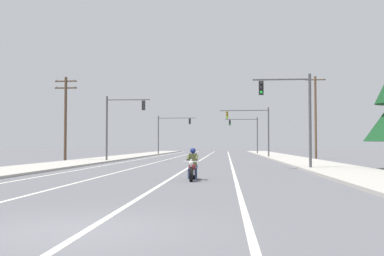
# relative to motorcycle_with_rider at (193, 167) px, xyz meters

# --- Properties ---
(ground_plane) EXTENTS (400.00, 400.00, 0.00)m
(ground_plane) POSITION_rel_motorcycle_with_rider_xyz_m (-1.37, -11.89, -0.59)
(ground_plane) COLOR #5B5B60
(lane_stripe_center) EXTENTS (0.16, 100.00, 0.01)m
(lane_stripe_center) POSITION_rel_motorcycle_with_rider_xyz_m (-1.10, 33.11, -0.58)
(lane_stripe_center) COLOR beige
(lane_stripe_center) RESTS_ON ground
(lane_stripe_left) EXTENTS (0.16, 100.00, 0.01)m
(lane_stripe_left) POSITION_rel_motorcycle_with_rider_xyz_m (-4.76, 33.11, -0.58)
(lane_stripe_left) COLOR beige
(lane_stripe_left) RESTS_ON ground
(lane_stripe_right) EXTENTS (0.16, 100.00, 0.01)m
(lane_stripe_right) POSITION_rel_motorcycle_with_rider_xyz_m (1.94, 33.11, -0.58)
(lane_stripe_right) COLOR beige
(lane_stripe_right) RESTS_ON ground
(lane_stripe_far_left) EXTENTS (0.16, 100.00, 0.01)m
(lane_stripe_far_left) POSITION_rel_motorcycle_with_rider_xyz_m (-7.80, 33.11, -0.58)
(lane_stripe_far_left) COLOR beige
(lane_stripe_far_left) RESTS_ON ground
(sidewalk_kerb_right) EXTENTS (4.40, 110.00, 0.14)m
(sidewalk_kerb_right) POSITION_rel_motorcycle_with_rider_xyz_m (8.45, 28.11, -0.52)
(sidewalk_kerb_right) COLOR #ADA89E
(sidewalk_kerb_right) RESTS_ON ground
(sidewalk_kerb_left) EXTENTS (4.40, 110.00, 0.14)m
(sidewalk_kerb_left) POSITION_rel_motorcycle_with_rider_xyz_m (-11.19, 28.11, -0.52)
(sidewalk_kerb_left) COLOR #ADA89E
(sidewalk_kerb_left) RESTS_ON ground
(motorcycle_with_rider) EXTENTS (0.70, 2.19, 1.46)m
(motorcycle_with_rider) POSITION_rel_motorcycle_with_rider_xyz_m (0.00, 0.00, 0.00)
(motorcycle_with_rider) COLOR black
(motorcycle_with_rider) RESTS_ON ground
(traffic_signal_near_right) EXTENTS (3.76, 0.37, 6.20)m
(traffic_signal_near_right) POSITION_rel_motorcycle_with_rider_xyz_m (5.90, 9.18, 3.44)
(traffic_signal_near_right) COLOR #47474C
(traffic_signal_near_right) RESTS_ON ground
(traffic_signal_near_left) EXTENTS (4.22, 0.37, 6.20)m
(traffic_signal_near_left) POSITION_rel_motorcycle_with_rider_xyz_m (-8.57, 21.47, 3.47)
(traffic_signal_near_left) COLOR #47474C
(traffic_signal_near_left) RESTS_ON ground
(traffic_signal_mid_right) EXTENTS (6.08, 0.44, 6.20)m
(traffic_signal_mid_right) POSITION_rel_motorcycle_with_rider_xyz_m (4.96, 35.67, 3.58)
(traffic_signal_mid_right) COLOR #47474C
(traffic_signal_mid_right) RESTS_ON ground
(traffic_signal_mid_left) EXTENTS (6.08, 0.50, 6.20)m
(traffic_signal_mid_left) POSITION_rel_motorcycle_with_rider_xyz_m (-7.53, 50.98, 3.58)
(traffic_signal_mid_left) COLOR #47474C
(traffic_signal_mid_left) RESTS_ON ground
(traffic_signal_far_right) EXTENTS (5.50, 0.48, 6.20)m
(traffic_signal_far_right) POSITION_rel_motorcycle_with_rider_xyz_m (5.17, 55.48, 3.55)
(traffic_signal_far_right) COLOR #47474C
(traffic_signal_far_right) RESTS_ON ground
(utility_pole_left_near) EXTENTS (2.15, 0.26, 8.08)m
(utility_pole_left_near) POSITION_rel_motorcycle_with_rider_xyz_m (-13.79, 21.53, 3.80)
(utility_pole_left_near) COLOR #4C3828
(utility_pole_left_near) RESTS_ON ground
(utility_pole_right_far) EXTENTS (2.37, 0.26, 9.42)m
(utility_pole_right_far) POSITION_rel_motorcycle_with_rider_xyz_m (11.72, 31.78, 4.35)
(utility_pole_right_far) COLOR brown
(utility_pole_right_far) RESTS_ON ground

